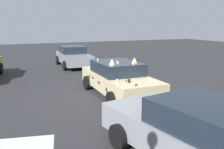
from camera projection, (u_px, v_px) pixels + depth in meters
The scene contains 4 objects.
ground_plane at pixel (119, 95), 10.16m from camera, with size 60.00×60.00×0.00m, color #2D2D30.
art_car_decorated at pixel (118, 78), 10.05m from camera, with size 4.59×2.13×1.61m.
parked_sedan_behind_right at pixel (197, 133), 4.98m from camera, with size 4.57×2.52×1.42m.
parked_sedan_far_left at pixel (74, 56), 17.03m from camera, with size 4.29×2.14×1.39m.
Camera 1 is at (-8.77, 4.35, 2.89)m, focal length 39.23 mm.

